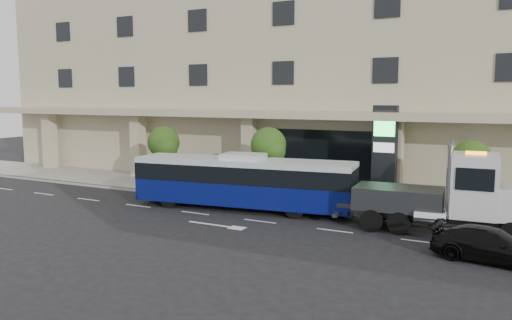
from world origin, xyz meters
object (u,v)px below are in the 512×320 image
(city_bus, at_px, (243,181))
(black_sedan, at_px, (492,245))
(tow_truck, at_px, (454,197))
(signage_pylon, at_px, (384,153))

(city_bus, xyz_separation_m, black_sedan, (12.93, -3.62, -0.97))
(city_bus, relative_size, tow_truck, 1.36)
(tow_truck, height_order, black_sedan, tow_truck)
(city_bus, distance_m, tow_truck, 11.17)
(tow_truck, relative_size, black_sedan, 2.10)
(city_bus, bearing_deg, signage_pylon, 31.19)
(city_bus, height_order, black_sedan, city_bus)
(signage_pylon, bearing_deg, tow_truck, -46.45)
(tow_truck, bearing_deg, signage_pylon, 125.92)
(city_bus, bearing_deg, tow_truck, -7.73)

